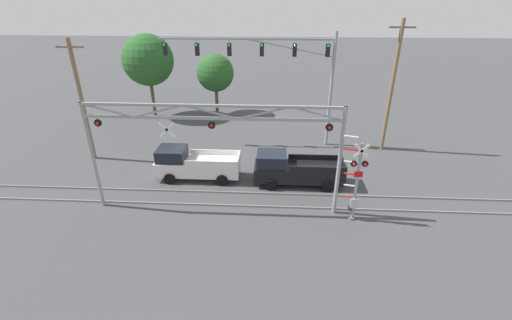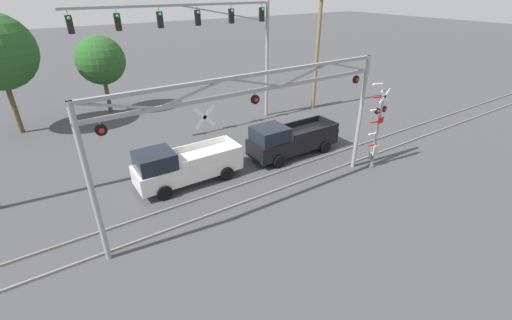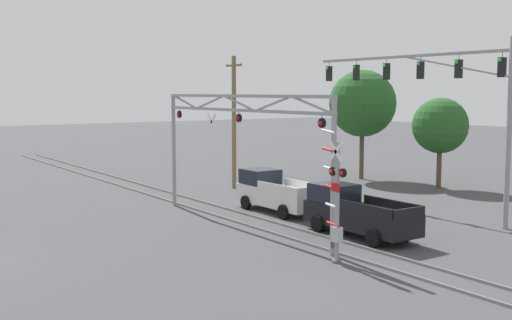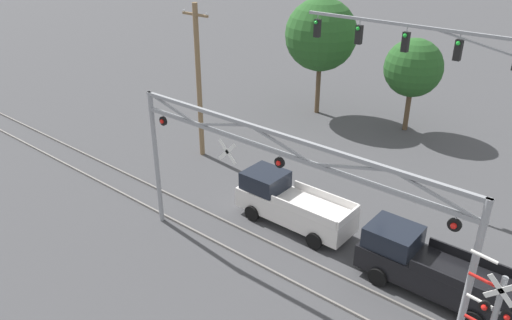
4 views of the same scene
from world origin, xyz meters
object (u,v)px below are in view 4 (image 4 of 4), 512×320
Objects in this scene: utility_pole_left at (199,81)px; background_tree_beyond_span at (321,35)px; pickup_truck_following at (428,267)px; traffic_signal_span at (490,80)px; background_tree_far_left_verge at (413,68)px; crossing_gantry at (279,175)px; pickup_truck_lead at (289,203)px.

background_tree_beyond_span is at bearing 82.35° from utility_pole_left.
pickup_truck_following is 0.66× the size of utility_pole_left.
traffic_signal_span is 2.21× the size of background_tree_far_left_verge.
utility_pole_left is (-14.66, 3.00, 3.42)m from pickup_truck_following.
pickup_truck_following is 0.72× the size of background_tree_beyond_span.
background_tree_far_left_verge is at bearing 98.77° from crossing_gantry.
utility_pole_left reaches higher than crossing_gantry.
crossing_gantry is 2.47× the size of pickup_truck_lead.
background_tree_beyond_span is at bearing 135.68° from pickup_truck_following.
pickup_truck_following is at bearing -62.94° from background_tree_far_left_verge.
crossing_gantry is at bearing -145.05° from pickup_truck_following.
crossing_gantry is at bearing -60.46° from pickup_truck_lead.
pickup_truck_lead is at bearing -87.35° from background_tree_far_left_verge.
background_tree_beyond_span is at bearing 152.68° from traffic_signal_span.
pickup_truck_lead and pickup_truck_following have the same top height.
pickup_truck_lead is 0.97× the size of pickup_truck_following.
traffic_signal_span is 14.06m from background_tree_beyond_span.
utility_pole_left is (-8.13, 2.59, 3.42)m from pickup_truck_lead.
pickup_truck_lead is (-2.02, 3.57, -3.55)m from crossing_gantry.
pickup_truck_following is 15.35m from utility_pole_left.
utility_pole_left is at bearing 148.77° from crossing_gantry.
crossing_gantry reaches higher than pickup_truck_lead.
utility_pole_left is 1.45× the size of background_tree_far_left_verge.
background_tree_far_left_verge is (-6.31, 7.46, -2.24)m from traffic_signal_span.
background_tree_far_left_verge reaches higher than pickup_truck_following.
traffic_signal_span is (3.66, 9.72, 1.77)m from crossing_gantry.
background_tree_beyond_span is (-13.32, 13.01, 4.43)m from pickup_truck_following.
traffic_signal_span is 8.50m from pickup_truck_following.
traffic_signal_span reaches higher than background_tree_beyond_span.
utility_pole_left is 10.15m from background_tree_beyond_span.
traffic_signal_span is 14.39m from utility_pole_left.
traffic_signal_span is at bearing 97.41° from pickup_truck_following.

